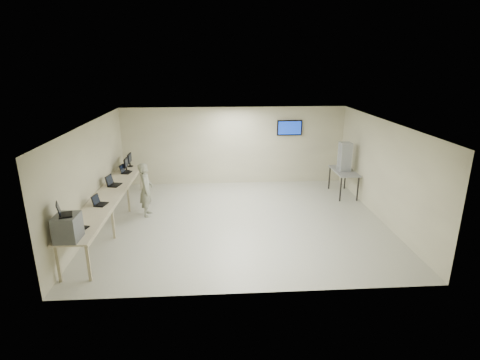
{
  "coord_description": "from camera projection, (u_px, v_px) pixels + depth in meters",
  "views": [
    {
      "loc": [
        -0.66,
        -9.79,
        4.34
      ],
      "look_at": [
        0.0,
        0.2,
        1.15
      ],
      "focal_mm": 28.0,
      "sensor_mm": 36.0,
      "label": 1
    }
  ],
  "objects": [
    {
      "name": "laptop_0",
      "position": [
        77.0,
        226.0,
        7.98
      ],
      "size": [
        0.38,
        0.41,
        0.27
      ],
      "rotation": [
        0.0,
        0.0,
        -0.31
      ],
      "color": "black",
      "rests_on": "workbench"
    },
    {
      "name": "soldier",
      "position": [
        146.0,
        190.0,
        10.81
      ],
      "size": [
        0.42,
        0.6,
        1.59
      ],
      "primitive_type": "imported",
      "rotation": [
        0.0,
        0.0,
        1.64
      ],
      "color": "slate",
      "rests_on": "ground"
    },
    {
      "name": "room",
      "position": [
        242.0,
        173.0,
        10.29
      ],
      "size": [
        8.01,
        7.01,
        2.81
      ],
      "color": "#B2B19B",
      "rests_on": "ground"
    },
    {
      "name": "laptop_2",
      "position": [
        113.0,
        183.0,
        10.8
      ],
      "size": [
        0.4,
        0.45,
        0.31
      ],
      "rotation": [
        0.0,
        0.0,
        -0.2
      ],
      "color": "black",
      "rests_on": "workbench"
    },
    {
      "name": "laptop_3",
      "position": [
        125.0,
        171.0,
        12.02
      ],
      "size": [
        0.34,
        0.39,
        0.27
      ],
      "rotation": [
        0.0,
        0.0,
        -0.15
      ],
      "color": "black",
      "rests_on": "workbench"
    },
    {
      "name": "laptop_1",
      "position": [
        99.0,
        202.0,
        9.35
      ],
      "size": [
        0.34,
        0.38,
        0.27
      ],
      "rotation": [
        0.0,
        0.0,
        -0.2
      ],
      "color": "black",
      "rests_on": "workbench"
    },
    {
      "name": "monitor_far",
      "position": [
        130.0,
        159.0,
        12.7
      ],
      "size": [
        0.2,
        0.45,
        0.45
      ],
      "color": "black",
      "rests_on": "workbench"
    },
    {
      "name": "equipment_box",
      "position": [
        68.0,
        228.0,
        7.47
      ],
      "size": [
        0.46,
        0.52,
        0.53
      ],
      "primitive_type": "cube",
      "rotation": [
        0.0,
        0.0,
        -0.02
      ],
      "color": "#53575F",
      "rests_on": "workbench"
    },
    {
      "name": "side_table",
      "position": [
        344.0,
        173.0,
        12.5
      ],
      "size": [
        0.67,
        1.43,
        0.86
      ],
      "color": "gray",
      "rests_on": "ground"
    },
    {
      "name": "workbench",
      "position": [
        109.0,
        196.0,
        10.19
      ],
      "size": [
        0.76,
        6.0,
        0.9
      ],
      "color": "beige",
      "rests_on": "ground"
    },
    {
      "name": "laptop_on_box",
      "position": [
        62.0,
        212.0,
        7.36
      ],
      "size": [
        0.38,
        0.4,
        0.26
      ],
      "rotation": [
        0.0,
        0.0,
        0.34
      ],
      "color": "black",
      "rests_on": "equipment_box"
    },
    {
      "name": "monitor_near",
      "position": [
        126.0,
        163.0,
        12.19
      ],
      "size": [
        0.19,
        0.43,
        0.42
      ],
      "color": "black",
      "rests_on": "workbench"
    },
    {
      "name": "storage_bins",
      "position": [
        345.0,
        157.0,
        12.33
      ],
      "size": [
        0.36,
        0.4,
        0.95
      ],
      "color": "#A3AAAF",
      "rests_on": "side_table"
    }
  ]
}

